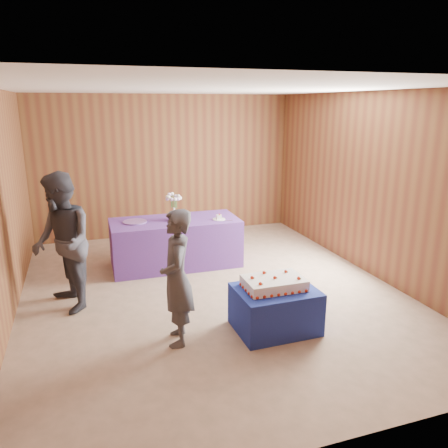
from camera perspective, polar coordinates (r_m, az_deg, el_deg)
name	(u,v)px	position (r m, az deg, el deg)	size (l,w,h in m)	color
ground	(211,291)	(6.14, -1.67, -8.76)	(6.00, 6.00, 0.00)	#9F826D
room_shell	(210,161)	(5.65, -1.81, 8.17)	(5.04, 6.04, 2.72)	brown
cake_table	(275,309)	(5.12, 6.69, -10.96)	(0.90, 0.70, 0.50)	navy
serving_table	(176,243)	(7.02, -6.35, -2.43)	(2.00, 0.90, 0.75)	#57338D
sheet_cake	(274,283)	(5.01, 6.52, -7.65)	(0.71, 0.48, 0.16)	silver
vase	(174,214)	(6.86, -6.53, 1.31)	(0.20, 0.20, 0.21)	white
flower_spray	(174,197)	(6.80, -6.59, 3.49)	(0.26, 0.26, 0.20)	#245B26
platter	(135,222)	(6.86, -11.57, 0.28)	(0.36, 0.36, 0.02)	#754E9D
plate	(219,219)	(6.89, -0.66, 0.63)	(0.20, 0.20, 0.01)	white
cake_slice	(219,217)	(6.88, -0.66, 0.96)	(0.08, 0.07, 0.09)	silver
knife	(224,221)	(6.81, 0.05, 0.42)	(0.26, 0.02, 0.00)	#ACACB0
guest_left	(177,278)	(4.66, -6.18, -7.03)	(0.54, 0.36, 1.48)	#393B44
guest_right	(62,243)	(5.70, -20.37, -2.35)	(0.85, 0.66, 1.74)	#33333D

